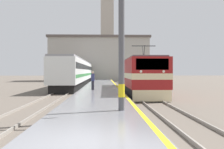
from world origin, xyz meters
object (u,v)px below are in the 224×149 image
Objects in this scene: person_on_platform at (93,80)px; clock_tower at (107,21)px; locomotive_train at (137,76)px; catenary_mast at (124,22)px; passenger_train at (79,72)px.

person_on_platform is 0.06× the size of clock_tower.
locomotive_train is 0.56× the size of clock_tower.
passenger_train is at bearing 99.09° from catenary_mast.
passenger_train is 21.25× the size of person_on_platform.
locomotive_train reaches higher than passenger_train.
person_on_platform is (3.03, -17.86, -0.69)m from passenger_train.
clock_tower is (-0.02, 56.51, 10.91)m from catenary_mast.
person_on_platform is (-4.46, -1.12, -0.40)m from locomotive_train.
passenger_train is (-7.50, 16.73, 0.30)m from locomotive_train.
clock_tower is (1.94, 43.19, 13.98)m from person_on_platform.
passenger_train is 18.12m from person_on_platform.
catenary_mast is at bearing -89.98° from clock_tower.
catenary_mast reaches higher than person_on_platform.
catenary_mast is at bearing -99.83° from locomotive_train.
catenary_mast is at bearing -81.64° from person_on_platform.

